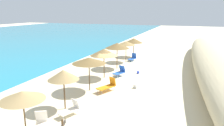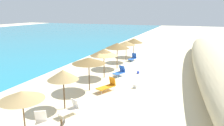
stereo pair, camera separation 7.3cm
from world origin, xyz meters
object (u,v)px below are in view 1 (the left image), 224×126
lounge_chair_3 (40,125)px  beach_ball (138,72)px  beach_umbrella_4 (117,46)px  lounge_chair_2 (71,109)px  beach_umbrella_2 (89,60)px  beach_umbrella_5 (126,43)px  beach_umbrella_1 (63,75)px  lounge_chair_4 (108,86)px  lounge_chair_1 (120,72)px  lounge_chair_0 (133,58)px  beach_umbrella_0 (22,96)px  cooler_box (136,86)px  beach_umbrella_6 (134,41)px  beach_umbrella_3 (104,52)px

lounge_chair_3 → beach_ball: size_ratio=5.20×
beach_umbrella_4 → lounge_chair_2: (-11.67, -1.08, -2.18)m
beach_umbrella_2 → beach_umbrella_5: size_ratio=1.04×
beach_umbrella_4 → lounge_chair_3: beach_umbrella_4 is taller
beach_umbrella_1 → beach_ball: beach_umbrella_1 is taller
beach_umbrella_1 → lounge_chair_4: size_ratio=1.52×
beach_umbrella_2 → lounge_chair_1: beach_umbrella_2 is taller
beach_umbrella_5 → beach_ball: (-4.69, -2.78, -2.24)m
lounge_chair_0 → lounge_chair_3: (-18.22, -0.03, 0.06)m
beach_ball → beach_umbrella_0: bearing=169.0°
lounge_chair_3 → lounge_chair_4: (6.99, -1.02, 0.01)m
beach_umbrella_2 → lounge_chair_1: 5.10m
lounge_chair_4 → beach_umbrella_4: bearing=-51.3°
lounge_chair_0 → lounge_chair_1: (-7.05, -0.64, 0.08)m
beach_ball → cooler_box: bearing=-167.8°
lounge_chair_3 → beach_ball: (12.67, -2.12, -0.29)m
lounge_chair_3 → beach_umbrella_4: bearing=-117.7°
beach_umbrella_6 → lounge_chair_2: beach_umbrella_6 is taller
beach_umbrella_3 → lounge_chair_1: beach_umbrella_3 is taller
beach_umbrella_2 → beach_umbrella_6: beach_umbrella_2 is taller
beach_umbrella_2 → beach_umbrella_6: bearing=0.7°
beach_umbrella_0 → beach_umbrella_4: (14.56, 0.22, 0.31)m
beach_umbrella_5 → lounge_chair_0: 2.28m
lounge_chair_0 → lounge_chair_3: lounge_chair_3 is taller
beach_umbrella_3 → lounge_chair_3: size_ratio=1.74×
lounge_chair_2 → beach_umbrella_0: bearing=94.4°
beach_umbrella_1 → beach_umbrella_4: (11.01, 0.25, 0.24)m
beach_umbrella_5 → lounge_chair_2: 15.20m
beach_umbrella_0 → lounge_chair_3: (0.57, -0.45, -1.83)m
beach_umbrella_2 → lounge_chair_4: size_ratio=1.56×
beach_umbrella_5 → lounge_chair_3: size_ratio=1.61×
beach_umbrella_6 → lounge_chair_0: bearing=-167.3°
beach_ball → cooler_box: size_ratio=0.78×
beach_umbrella_2 → beach_umbrella_3: bearing=3.8°
beach_umbrella_2 → lounge_chair_4: 2.53m
beach_umbrella_1 → cooler_box: beach_umbrella_1 is taller
beach_umbrella_3 → beach_umbrella_6: bearing=-0.4°
beach_ball → lounge_chair_2: bearing=170.6°
lounge_chair_1 → beach_umbrella_5: bearing=-57.8°
beach_umbrella_4 → beach_umbrella_5: (3.37, -0.00, -0.18)m
beach_umbrella_1 → cooler_box: (5.55, -3.43, -2.18)m
lounge_chair_2 → cooler_box: size_ratio=3.61×
lounge_chair_0 → beach_ball: (-5.55, -2.14, -0.23)m
beach_umbrella_2 → lounge_chair_1: size_ratio=1.88×
beach_umbrella_3 → lounge_chair_1: (0.94, -1.27, -2.05)m
beach_umbrella_0 → lounge_chair_2: bearing=-16.6°
lounge_chair_0 → beach_umbrella_4: bearing=92.9°
beach_umbrella_6 → beach_ball: size_ratio=8.37×
lounge_chair_0 → lounge_chair_4: 11.28m
beach_umbrella_1 → beach_umbrella_2: (3.62, 0.00, 0.16)m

